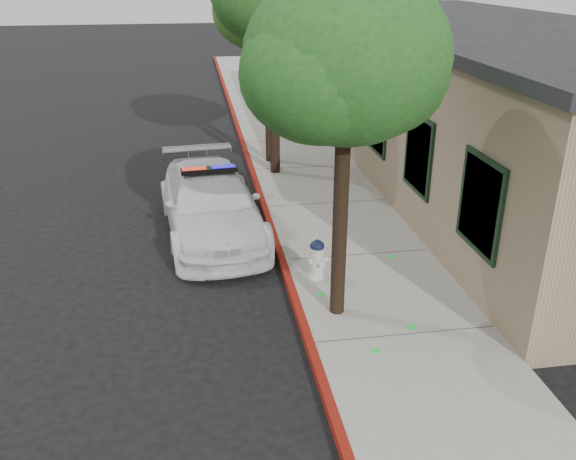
{
  "coord_description": "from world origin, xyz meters",
  "views": [
    {
      "loc": [
        -1.56,
        -7.94,
        5.69
      ],
      "look_at": [
        0.16,
        2.93,
        0.84
      ],
      "focal_mm": 37.69,
      "sensor_mm": 36.0,
      "label": 1
    }
  ],
  "objects_px": {
    "fire_hydrant": "(317,259)",
    "street_tree_far": "(270,7)",
    "clapboard_building": "(473,95)",
    "police_car": "(211,203)",
    "street_tree_near": "(347,65)"
  },
  "relations": [
    {
      "from": "clapboard_building",
      "to": "street_tree_far",
      "type": "xyz_separation_m",
      "value": [
        -5.96,
        0.8,
        2.46
      ]
    },
    {
      "from": "police_car",
      "to": "street_tree_near",
      "type": "distance_m",
      "value": 5.75
    },
    {
      "from": "police_car",
      "to": "street_tree_far",
      "type": "height_order",
      "value": "street_tree_far"
    },
    {
      "from": "clapboard_building",
      "to": "police_car",
      "type": "bearing_deg",
      "value": -152.8
    },
    {
      "from": "clapboard_building",
      "to": "police_car",
      "type": "distance_m",
      "value": 9.08
    },
    {
      "from": "street_tree_near",
      "to": "street_tree_far",
      "type": "distance_m",
      "value": 8.93
    },
    {
      "from": "fire_hydrant",
      "to": "street_tree_far",
      "type": "bearing_deg",
      "value": 73.3
    },
    {
      "from": "clapboard_building",
      "to": "police_car",
      "type": "relative_size",
      "value": 3.97
    },
    {
      "from": "fire_hydrant",
      "to": "street_tree_near",
      "type": "relative_size",
      "value": 0.14
    },
    {
      "from": "fire_hydrant",
      "to": "street_tree_near",
      "type": "bearing_deg",
      "value": -100.92
    },
    {
      "from": "clapboard_building",
      "to": "police_car",
      "type": "height_order",
      "value": "clapboard_building"
    },
    {
      "from": "fire_hydrant",
      "to": "street_tree_far",
      "type": "height_order",
      "value": "street_tree_far"
    },
    {
      "from": "police_car",
      "to": "fire_hydrant",
      "type": "bearing_deg",
      "value": -60.78
    },
    {
      "from": "clapboard_building",
      "to": "street_tree_near",
      "type": "bearing_deg",
      "value": -126.36
    },
    {
      "from": "clapboard_building",
      "to": "police_car",
      "type": "xyz_separation_m",
      "value": [
        -7.98,
        -4.1,
        -1.39
      ]
    }
  ]
}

